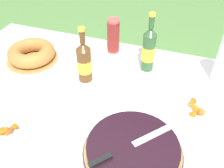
# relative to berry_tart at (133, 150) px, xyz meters

# --- Properties ---
(garden_table) EXTENTS (1.86, 1.07, 0.68)m
(garden_table) POSITION_rel_berry_tart_xyz_m (-0.23, 0.26, -0.09)
(garden_table) COLOR #A87A47
(garden_table) RESTS_ON ground_plane
(tablecloth) EXTENTS (1.87, 1.08, 0.10)m
(tablecloth) POSITION_rel_berry_tart_xyz_m (-0.23, 0.26, -0.04)
(tablecloth) COLOR white
(tablecloth) RESTS_ON garden_table
(berry_tart) EXTENTS (0.39, 0.39, 0.06)m
(berry_tart) POSITION_rel_berry_tart_xyz_m (0.00, 0.00, 0.00)
(berry_tart) COLOR #38383D
(berry_tart) RESTS_ON tablecloth
(serving_knife) EXTENTS (0.26, 0.30, 0.01)m
(serving_knife) POSITION_rel_berry_tart_xyz_m (-0.02, -0.02, 0.04)
(serving_knife) COLOR silver
(serving_knife) RESTS_ON berry_tart
(bundt_cake) EXTENTS (0.30, 0.30, 0.09)m
(bundt_cake) POSITION_rel_berry_tart_xyz_m (-0.74, 0.44, 0.02)
(bundt_cake) COLOR #B78447
(bundt_cake) RESTS_ON tablecloth
(cup_stack) EXTENTS (0.07, 0.07, 0.21)m
(cup_stack) POSITION_rel_berry_tart_xyz_m (-0.32, 0.69, 0.08)
(cup_stack) COLOR #E04C47
(cup_stack) RESTS_ON tablecloth
(cider_bottle_green) EXTENTS (0.07, 0.07, 0.33)m
(cider_bottle_green) POSITION_rel_berry_tart_xyz_m (-0.08, 0.58, 0.10)
(cider_bottle_green) COLOR #2D562D
(cider_bottle_green) RESTS_ON tablecloth
(cider_bottle_amber) EXTENTS (0.08, 0.08, 0.30)m
(cider_bottle_amber) POSITION_rel_berry_tart_xyz_m (-0.36, 0.37, 0.08)
(cider_bottle_amber) COLOR brown
(cider_bottle_amber) RESTS_ON tablecloth
(snack_plate_left) EXTENTS (0.22, 0.22, 0.06)m
(snack_plate_left) POSITION_rel_berry_tart_xyz_m (-0.54, -0.09, -0.02)
(snack_plate_left) COLOR white
(snack_plate_left) RESTS_ON tablecloth
(snack_plate_right) EXTENTS (0.23, 0.23, 0.06)m
(snack_plate_right) POSITION_rel_berry_tart_xyz_m (0.20, 0.31, -0.02)
(snack_plate_right) COLOR white
(snack_plate_right) RESTS_ON tablecloth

